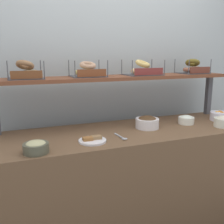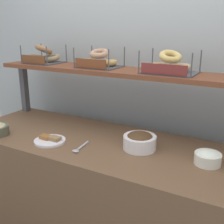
% 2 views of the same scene
% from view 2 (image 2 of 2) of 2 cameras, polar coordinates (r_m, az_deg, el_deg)
% --- Properties ---
extents(back_wall, '(3.36, 0.06, 2.40)m').
position_cam_2_polar(back_wall, '(2.15, 7.49, 7.32)').
color(back_wall, '#AEB7B7').
rests_on(back_wall, ground_plane).
extents(deli_counter, '(2.16, 0.70, 0.85)m').
position_cam_2_polar(deli_counter, '(1.98, 0.38, -17.96)').
color(deli_counter, brown).
rests_on(deli_counter, ground_plane).
extents(shelf_riser_left, '(0.05, 0.05, 0.40)m').
position_cam_2_polar(shelf_riser_left, '(2.52, -17.47, 4.63)').
color(shelf_riser_left, '#4C4C51').
rests_on(shelf_riser_left, deli_counter).
extents(upper_shelf, '(2.12, 0.32, 0.03)m').
position_cam_2_polar(upper_shelf, '(1.88, 4.39, 8.04)').
color(upper_shelf, brown).
rests_on(upper_shelf, shelf_riser_left).
extents(bowl_chocolate_spread, '(0.20, 0.20, 0.11)m').
position_cam_2_polar(bowl_chocolate_spread, '(1.69, 5.69, -5.87)').
color(bowl_chocolate_spread, white).
rests_on(bowl_chocolate_spread, deli_counter).
extents(bowl_cream_cheese, '(0.14, 0.14, 0.08)m').
position_cam_2_polar(bowl_cream_cheese, '(1.60, 18.98, -8.78)').
color(bowl_cream_cheese, white).
rests_on(bowl_cream_cheese, deli_counter).
extents(serving_plate_white, '(0.20, 0.20, 0.04)m').
position_cam_2_polar(serving_plate_white, '(1.84, -12.58, -5.64)').
color(serving_plate_white, white).
rests_on(serving_plate_white, deli_counter).
extents(serving_spoon_near_plate, '(0.04, 0.18, 0.01)m').
position_cam_2_polar(serving_spoon_near_plate, '(1.70, -6.78, -7.42)').
color(serving_spoon_near_plate, '#B7B7BC').
rests_on(serving_spoon_near_plate, deli_counter).
extents(bagel_basket_everything, '(0.28, 0.25, 0.15)m').
position_cam_2_polar(bagel_basket_everything, '(2.31, -13.78, 10.96)').
color(bagel_basket_everything, '#4C4C51').
rests_on(bagel_basket_everything, upper_shelf).
extents(bagel_basket_sesame, '(0.29, 0.26, 0.14)m').
position_cam_2_polar(bagel_basket_sesame, '(2.01, -2.64, 10.40)').
color(bagel_basket_sesame, '#4C4C51').
rests_on(bagel_basket_sesame, upper_shelf).
extents(bagel_basket_plain, '(0.33, 0.24, 0.15)m').
position_cam_2_polar(bagel_basket_plain, '(1.79, 11.65, 9.24)').
color(bagel_basket_plain, '#4C4C51').
rests_on(bagel_basket_plain, upper_shelf).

